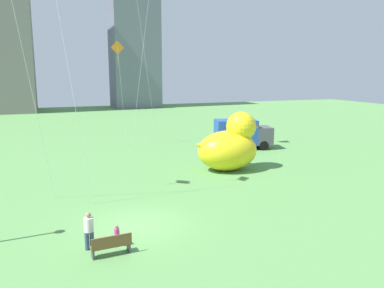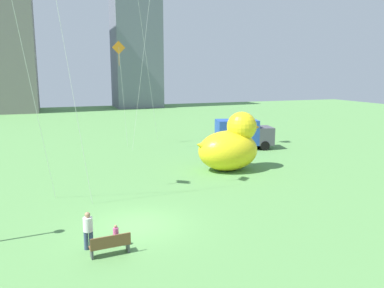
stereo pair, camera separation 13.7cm
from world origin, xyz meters
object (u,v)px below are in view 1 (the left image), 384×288
(park_bench, at_px, (111,245))
(box_truck, at_px, (242,134))
(person_child, at_px, (117,235))
(person_adult, at_px, (89,229))
(giant_inflatable_duck, at_px, (230,146))
(kite_orange, at_px, (118,52))

(park_bench, xyz_separation_m, box_truck, (15.49, 18.36, 0.96))
(park_bench, height_order, person_child, person_child)
(person_adult, xyz_separation_m, person_child, (1.13, -0.13, -0.37))
(person_child, bearing_deg, park_bench, -114.69)
(giant_inflatable_duck, distance_m, box_truck, 8.64)
(box_truck, height_order, kite_orange, kite_orange)
(giant_inflatable_duck, bearing_deg, box_truck, 56.35)
(park_bench, distance_m, giant_inflatable_duck, 15.55)
(giant_inflatable_duck, bearing_deg, park_bench, -133.78)
(park_bench, relative_size, giant_inflatable_duck, 0.31)
(park_bench, bearing_deg, box_truck, 49.84)
(park_bench, distance_m, box_truck, 24.04)
(person_adult, height_order, kite_orange, kite_orange)
(person_adult, distance_m, giant_inflatable_duck, 15.45)
(person_child, xyz_separation_m, kite_orange, (4.26, 22.79, 8.79))
(kite_orange, bearing_deg, person_child, -100.58)
(person_child, height_order, giant_inflatable_duck, giant_inflatable_duck)
(park_bench, bearing_deg, kite_orange, 78.92)
(giant_inflatable_duck, xyz_separation_m, box_truck, (4.78, 7.18, -0.46))
(park_bench, height_order, kite_orange, kite_orange)
(person_adult, bearing_deg, box_truck, 47.03)
(box_truck, distance_m, kite_orange, 14.41)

